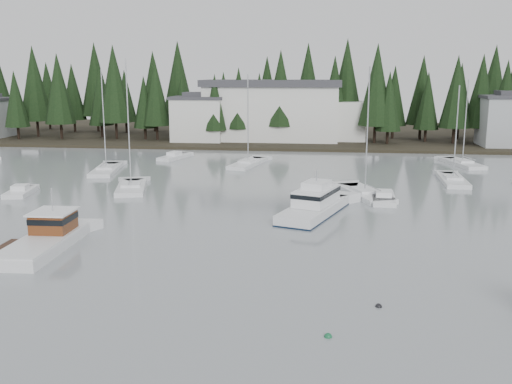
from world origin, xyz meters
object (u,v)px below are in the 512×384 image
(house_west, at_px, (199,118))
(lobster_boat_brown, at_px, (45,241))
(runabout_0, at_px, (21,193))
(cabin_cruiser_center, at_px, (315,207))
(harbor_inn, at_px, (283,111))
(sailboat_1, at_px, (106,171))
(sailboat_7, at_px, (248,165))
(sailboat_6, at_px, (131,189))
(sailboat_2, at_px, (453,182))
(runabout_1, at_px, (383,199))
(sailboat_5, at_px, (365,195))
(house_east_a, at_px, (512,120))
(sailboat_4, at_px, (462,165))
(runabout_3, at_px, (174,158))

(house_west, relative_size, lobster_boat_brown, 0.98)
(runabout_0, bearing_deg, cabin_cruiser_center, -109.92)
(harbor_inn, xyz_separation_m, sailboat_1, (-20.41, -34.62, -5.71))
(cabin_cruiser_center, distance_m, runabout_0, 31.47)
(lobster_boat_brown, distance_m, sailboat_7, 41.21)
(cabin_cruiser_center, xyz_separation_m, sailboat_6, (-20.25, 8.81, -0.61))
(sailboat_1, bearing_deg, lobster_boat_brown, -176.43)
(cabin_cruiser_center, xyz_separation_m, sailboat_7, (-9.79, 27.39, -0.63))
(sailboat_2, relative_size, runabout_1, 1.83)
(lobster_boat_brown, bearing_deg, sailboat_5, -50.67)
(cabin_cruiser_center, relative_size, sailboat_1, 0.83)
(house_west, relative_size, runabout_0, 1.75)
(harbor_inn, bearing_deg, house_east_a, -6.36)
(cabin_cruiser_center, relative_size, sailboat_2, 0.96)
(lobster_boat_brown, bearing_deg, house_west, 0.50)
(sailboat_4, bearing_deg, sailboat_7, 82.96)
(runabout_3, bearing_deg, sailboat_2, -96.22)
(house_east_a, distance_m, sailboat_6, 66.76)
(harbor_inn, relative_size, sailboat_5, 2.14)
(sailboat_6, bearing_deg, sailboat_5, -105.21)
(sailboat_4, bearing_deg, sailboat_1, 89.25)
(sailboat_6, bearing_deg, sailboat_7, -44.40)
(harbor_inn, distance_m, cabin_cruiser_center, 55.18)
(house_east_a, distance_m, sailboat_7, 47.79)
(house_west, bearing_deg, sailboat_7, -62.70)
(house_east_a, bearing_deg, runabout_1, -119.98)
(lobster_boat_brown, xyz_separation_m, sailboat_1, (-8.05, 32.57, -0.47))
(sailboat_2, relative_size, runabout_0, 2.15)
(harbor_inn, xyz_separation_m, sailboat_7, (-2.78, -27.11, -5.71))
(sailboat_6, relative_size, runabout_0, 2.68)
(sailboat_2, distance_m, sailboat_4, 13.93)
(sailboat_2, xyz_separation_m, sailboat_7, (-25.63, 9.72, 0.00))
(sailboat_4, relative_size, sailboat_5, 0.89)
(lobster_boat_brown, bearing_deg, runabout_0, 31.54)
(sailboat_5, bearing_deg, harbor_inn, -5.74)
(sailboat_2, relative_size, sailboat_5, 0.85)
(sailboat_7, bearing_deg, lobster_boat_brown, 178.80)
(harbor_inn, relative_size, sailboat_6, 2.02)
(sailboat_5, relative_size, sailboat_6, 0.94)
(cabin_cruiser_center, bearing_deg, house_west, 42.16)
(house_west, relative_size, sailboat_7, 0.73)
(sailboat_5, distance_m, sailboat_6, 25.31)
(house_west, distance_m, sailboat_6, 42.63)
(sailboat_1, distance_m, runabout_0, 15.32)
(sailboat_6, xyz_separation_m, runabout_1, (27.01, -2.30, 0.05))
(sailboat_2, distance_m, sailboat_5, 14.00)
(lobster_boat_brown, bearing_deg, harbor_inn, -12.33)
(runabout_0, distance_m, runabout_1, 37.85)
(house_east_a, height_order, sailboat_4, sailboat_4)
(sailboat_1, xyz_separation_m, runabout_1, (34.19, -13.37, 0.06))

